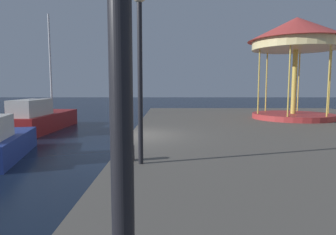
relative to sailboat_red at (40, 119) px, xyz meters
The scene contains 6 objects.
ground_plane 8.92m from the sailboat_red, 46.13° to the right, with size 120.00×120.00×0.00m, color black.
quay_dock 15.29m from the sailboat_red, 24.76° to the right, with size 15.46×28.44×0.80m, color #5B564F.
sailboat_red is the anchor object (origin of this frame).
carousel 15.66m from the sailboat_red, ahead, with size 5.43×5.43×5.81m.
lamp_post_mid_promenade 13.09m from the sailboat_red, 56.78° to the right, with size 0.36×0.36×4.22m.
bollard_north 12.33m from the sailboat_red, 57.20° to the right, with size 0.24×0.24×0.40m, color #2D2D33.
Camera 1 is at (1.50, -11.45, 2.71)m, focal length 31.73 mm.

